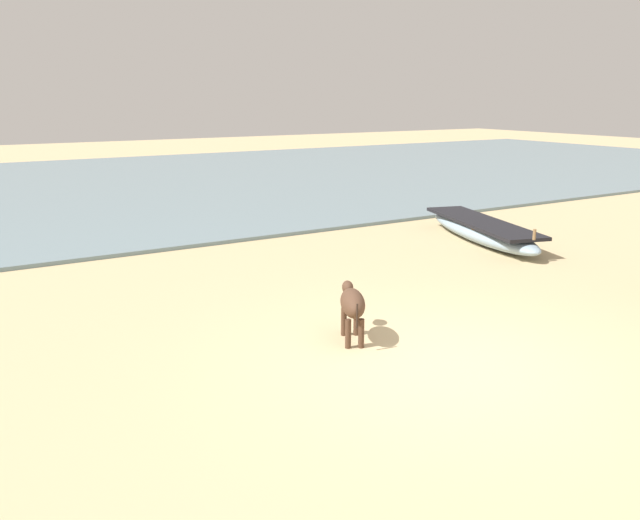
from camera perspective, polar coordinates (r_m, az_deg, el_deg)
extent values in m
plane|color=tan|center=(7.57, 11.07, -9.29)|extent=(80.00, 80.00, 0.00)
cube|color=slate|center=(22.86, -18.94, 6.23)|extent=(60.00, 20.00, 0.08)
ellipsoid|color=#8CA5B7|center=(14.01, 14.25, 2.53)|extent=(2.01, 4.24, 0.44)
cube|color=black|center=(13.97, 14.30, 3.29)|extent=(1.86, 3.76, 0.07)
cube|color=olive|center=(13.72, 14.91, 2.76)|extent=(0.78, 0.33, 0.04)
cylinder|color=olive|center=(12.35, 18.63, 2.17)|extent=(0.06, 0.06, 0.20)
ellipsoid|color=#4C3323|center=(7.97, 2.94, -3.86)|extent=(0.60, 0.80, 0.32)
ellipsoid|color=#4C3323|center=(8.42, 2.49, -2.46)|extent=(0.24, 0.28, 0.18)
sphere|color=#2D2119|center=(8.53, 2.40, -2.38)|extent=(0.09, 0.09, 0.07)
cylinder|color=#4C3323|center=(8.27, 2.15, -5.54)|extent=(0.07, 0.07, 0.37)
cylinder|color=#4C3323|center=(8.29, 3.27, -5.50)|extent=(0.07, 0.07, 0.37)
cylinder|color=#4C3323|center=(7.87, 2.53, -6.61)|extent=(0.07, 0.07, 0.37)
cylinder|color=#4C3323|center=(7.89, 3.71, -6.57)|extent=(0.07, 0.07, 0.37)
cylinder|color=#2D2119|center=(7.62, 3.33, -5.03)|extent=(0.02, 0.02, 0.30)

